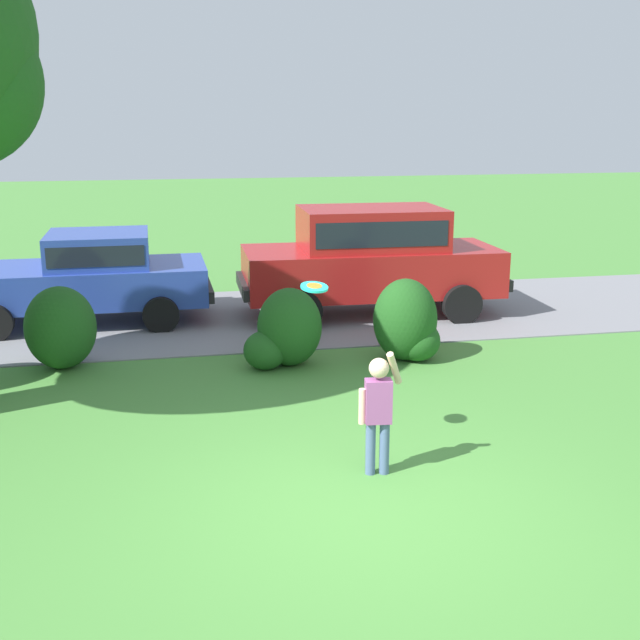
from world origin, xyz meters
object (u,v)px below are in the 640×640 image
frisbee (314,287)px  child_thrower (378,406)px  parked_sedan (87,274)px  parked_suv (371,255)px

frisbee → child_thrower: bearing=-45.3°
parked_sedan → frisbee: frisbee is taller
parked_sedan → frisbee: 6.96m
parked_suv → frisbee: (-2.17, -5.94, 0.75)m
parked_sedan → frisbee: (2.77, -6.32, 0.98)m
parked_sedan → child_thrower: parked_sedan is taller
parked_suv → frisbee: 6.37m
parked_suv → frisbee: parked_suv is taller
parked_sedan → child_thrower: bearing=-64.3°
parked_suv → parked_sedan: bearing=175.6°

